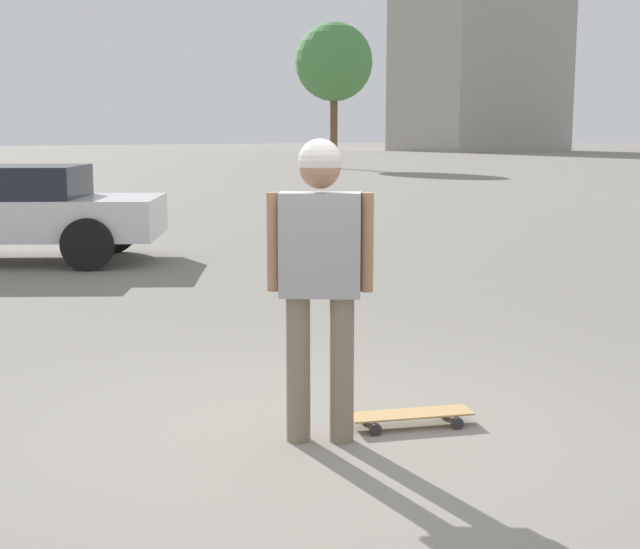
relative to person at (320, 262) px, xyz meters
The scene contains 5 objects.
ground_plane 1.08m from the person, ahead, with size 220.00×220.00×0.00m, color gray.
person is the anchor object (origin of this frame).
skateboard 1.19m from the person, 80.34° to the left, with size 0.47×0.80×0.09m.
car_parked_near 8.65m from the person, behind, with size 3.81×4.60×1.35m.
tree_distant 39.46m from the person, 144.69° to the left, with size 3.78×3.78×7.04m.
Camera 1 is at (4.22, -2.88, 1.83)m, focal length 50.00 mm.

